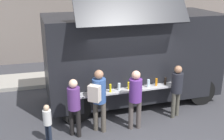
# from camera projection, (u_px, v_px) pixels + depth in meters

# --- Properties ---
(ground_plane) EXTENTS (60.00, 60.00, 0.00)m
(ground_plane) POSITION_uv_depth(u_px,v_px,m) (140.00, 133.00, 7.68)
(ground_plane) COLOR #38383D
(curb_strip) EXTENTS (28.00, 1.60, 0.15)m
(curb_strip) POSITION_uv_depth(u_px,v_px,m) (16.00, 82.00, 11.13)
(curb_strip) COLOR #9E998E
(curb_strip) RESTS_ON ground
(food_truck_main) EXTENTS (5.74, 3.03, 3.73)m
(food_truck_main) POSITION_uv_depth(u_px,v_px,m) (133.00, 55.00, 9.17)
(food_truck_main) COLOR black
(food_truck_main) RESTS_ON ground
(trash_bin) EXTENTS (0.60, 0.60, 1.00)m
(trash_bin) POSITION_uv_depth(u_px,v_px,m) (196.00, 60.00, 12.57)
(trash_bin) COLOR #2B6139
(trash_bin) RESTS_ON ground
(customer_front_ordering) EXTENTS (0.36, 0.35, 1.73)m
(customer_front_ordering) POSITION_uv_depth(u_px,v_px,m) (135.00, 95.00, 7.57)
(customer_front_ordering) COLOR #4D4442
(customer_front_ordering) RESTS_ON ground
(customer_mid_with_backpack) EXTENTS (0.53, 0.58, 1.80)m
(customer_mid_with_backpack) POSITION_uv_depth(u_px,v_px,m) (98.00, 95.00, 7.39)
(customer_mid_with_backpack) COLOR #4E473E
(customer_mid_with_backpack) RESTS_ON ground
(customer_rear_waiting) EXTENTS (0.33, 0.33, 1.64)m
(customer_rear_waiting) POSITION_uv_depth(u_px,v_px,m) (74.00, 103.00, 7.23)
(customer_rear_waiting) COLOR black
(customer_rear_waiting) RESTS_ON ground
(customer_extra_browsing) EXTENTS (0.34, 0.34, 1.65)m
(customer_extra_browsing) POSITION_uv_depth(u_px,v_px,m) (177.00, 87.00, 8.25)
(customer_extra_browsing) COLOR #4C4A3F
(customer_extra_browsing) RESTS_ON ground
(child_near_queue) EXTENTS (0.22, 0.22, 1.07)m
(child_near_queue) POSITION_uv_depth(u_px,v_px,m) (47.00, 120.00, 7.04)
(child_near_queue) COLOR #1C2535
(child_near_queue) RESTS_ON ground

